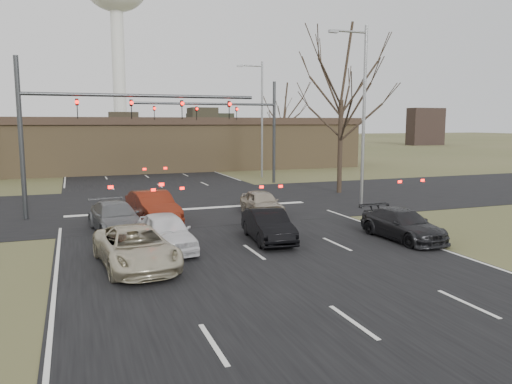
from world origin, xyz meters
The scene contains 17 objects.
ground centered at (0.00, 0.00, 0.00)m, with size 360.00×360.00×0.00m, color #484C28.
road_main centered at (0.00, 60.00, 0.01)m, with size 14.00×300.00×0.02m, color black.
road_cross centered at (0.00, 15.00, 0.01)m, with size 200.00×14.00×0.02m, color black.
building centered at (2.00, 38.00, 2.67)m, with size 42.40×10.40×5.30m.
mast_arm_near centered at (-5.23, 13.00, 5.07)m, with size 12.12×0.24×8.00m.
mast_arm_far centered at (6.18, 23.00, 5.02)m, with size 11.12×0.24×8.00m.
streetlight_right_near centered at (8.82, 10.00, 5.59)m, with size 2.34×0.25×10.00m.
streetlight_right_far centered at (9.32, 27.00, 5.59)m, with size 2.34×0.25×10.00m.
tree_right_near centered at (11.00, 16.00, 8.90)m, with size 6.90×6.90×11.50m.
tree_right_far centered at (15.00, 35.00, 6.96)m, with size 5.40×5.40×9.00m.
car_silver_suv centered at (-4.34, 2.62, 0.67)m, with size 2.23×4.83×1.34m, color beige.
car_white_sedan centered at (-3.00, 4.51, 0.70)m, with size 1.66×4.14×1.41m, color white.
car_black_hatch centered at (1.17, 4.53, 0.65)m, with size 1.38×3.97×1.31m, color black.
car_charcoal_sedan centered at (6.50, 2.86, 0.62)m, with size 1.74×4.28×1.24m, color black.
car_grey_ahead centered at (-4.51, 8.45, 0.66)m, with size 1.85×4.56×1.32m, color slate.
car_red_ahead centered at (-2.64, 10.01, 0.76)m, with size 1.60×4.60×1.51m, color maroon.
car_silver_ahead centered at (3.00, 10.03, 0.65)m, with size 1.53×3.79×1.29m, color #ADA18C.
Camera 1 is at (-6.19, -13.98, 4.80)m, focal length 35.00 mm.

